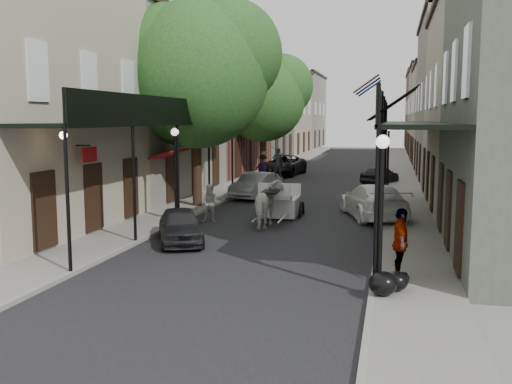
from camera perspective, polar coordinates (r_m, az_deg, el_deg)
The scene contains 24 objects.
ground at distance 16.48m, azimuth -2.21°, elevation -7.40°, with size 140.00×140.00×0.00m, color gray.
road at distance 35.85m, azimuth 6.43°, elevation 0.58°, with size 8.00×90.00×0.01m, color black.
sidewalk_left at distance 36.78m, azimuth -1.32°, elevation 0.88°, with size 2.20×90.00×0.12m, color gray.
sidewalk_right at distance 35.59m, azimuth 14.45°, elevation 0.43°, with size 2.20×90.00×0.12m, color gray.
building_row_left at distance 47.16m, azimuth -2.49°, elevation 8.61°, with size 5.00×80.00×10.50m, color #A19781.
building_row_right at distance 45.56m, azimuth 19.04°, elevation 8.26°, with size 5.00×80.00×10.50m, color gray.
gallery_left at distance 24.11m, azimuth -8.81°, elevation 6.92°, with size 2.20×18.05×4.88m.
gallery_right at distance 22.33m, azimuth 14.76°, elevation 6.74°, with size 2.20×18.05×4.88m.
tree_near at distance 27.00m, azimuth -5.10°, elevation 12.18°, with size 7.31×6.80×9.63m.
tree_far at distance 40.47m, azimuth 1.23°, elevation 9.66°, with size 6.45×6.00×8.61m.
lamppost_right_near at distance 13.51m, azimuth 12.36°, elevation -1.95°, with size 0.32×0.32×3.71m.
lamppost_left at distance 23.04m, azimuth -8.05°, elevation 1.93°, with size 0.32×0.32×3.71m.
lamppost_right_far at distance 33.41m, azimuth 13.07°, elevation 3.47°, with size 0.32×0.32×3.71m.
horse at distance 22.07m, azimuth 1.38°, elevation -1.23°, with size 0.98×2.14×1.81m, color silver.
carriage at distance 24.78m, azimuth 2.60°, elevation 0.33°, with size 1.93×2.70×3.03m.
pedestrian_walking at distance 23.14m, azimuth -4.55°, elevation -1.15°, with size 0.76×0.59×1.57m, color #BABAB0.
pedestrian_sidewalk_left at distance 38.68m, azimuth 0.68°, elevation 2.54°, with size 1.09×0.63×1.69m, color gray.
pedestrian_sidewalk_right at distance 15.05m, azimuth 14.27°, elevation -5.01°, with size 1.07×0.45×1.82m, color gray.
car_left_near at distance 19.51m, azimuth -7.58°, elevation -3.34°, with size 1.41×3.51×1.20m, color black.
car_left_mid at distance 30.37m, azimuth 0.02°, elevation 0.68°, with size 1.42×4.08×1.34m, color #9A9A9F.
car_left_far at distance 42.63m, azimuth 2.70°, elevation 2.70°, with size 2.51×5.45×1.52m, color black.
car_right_near at distance 24.60m, azimuth 11.64°, elevation -0.90°, with size 2.06×5.07×1.47m, color white.
car_right_far at distance 37.58m, azimuth 12.29°, elevation 1.69°, with size 1.44×3.57×1.22m, color black.
trash_bags at distance 13.85m, azimuth 13.07°, elevation -8.81°, with size 0.93×1.08×0.57m.
Camera 1 is at (4.31, -15.34, 4.19)m, focal length 40.00 mm.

